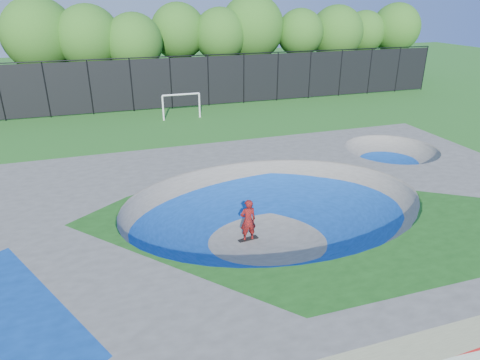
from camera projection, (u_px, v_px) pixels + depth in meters
The scene contains 7 objects.
ground at pixel (273, 237), 15.75m from camera, with size 120.00×120.00×0.00m, color #22651C.
skate_deck at pixel (273, 219), 15.45m from camera, with size 22.00×14.00×1.50m, color gray.
skater at pixel (248, 220), 15.22m from camera, with size 0.59×0.39×1.62m, color red.
skateboard at pixel (248, 239), 15.53m from camera, with size 0.78×0.22×0.05m, color black.
soccer_goal at pixel (181, 102), 30.64m from camera, with size 2.78×0.12×1.83m.
fence at pixel (171, 82), 33.26m from camera, with size 48.09×0.09×4.04m.
treeline at pixel (156, 35), 36.50m from camera, with size 53.80×7.12×8.54m.
Camera 1 is at (-5.45, -12.59, 8.11)m, focal length 32.00 mm.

